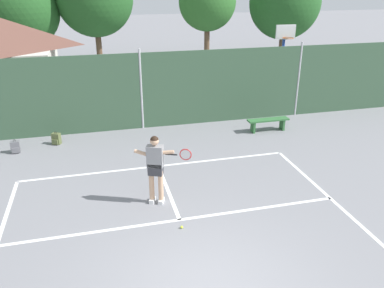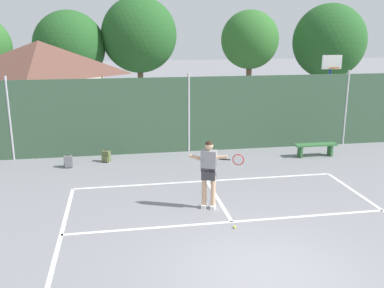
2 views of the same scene
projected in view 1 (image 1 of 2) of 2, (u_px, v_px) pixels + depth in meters
The scene contains 9 objects.
court_markings at pixel (199, 270), 7.83m from camera, with size 8.30×11.10×0.01m.
chainlink_fence at pixel (141, 92), 14.72m from camera, with size 26.09×0.09×3.05m.
basketball_hoop at pixel (283, 54), 17.22m from camera, with size 0.90×0.67×3.55m.
treeline_backdrop at pixel (142, 4), 24.42m from camera, with size 26.10×4.42×6.60m.
tennis_player at pixel (156, 164), 9.78m from camera, with size 1.39×0.51×1.85m.
tennis_ball at pixel (182, 227), 9.13m from camera, with size 0.07×0.07×0.07m, color #CCE033.
backpack_grey at pixel (15, 147), 13.04m from camera, with size 0.29×0.25×0.46m.
backpack_olive at pixel (56, 139), 13.71m from camera, with size 0.33×0.33×0.46m.
courtside_bench at pixel (268, 122), 14.83m from camera, with size 1.60×0.36×0.48m.
Camera 1 is at (-1.68, -5.34, 5.39)m, focal length 36.66 mm.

